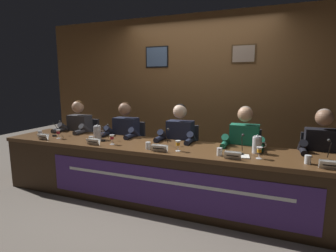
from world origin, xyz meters
TOP-DOWN VIEW (x-y plane):
  - ground_plane at (0.00, 0.00)m, footprint 12.00×12.00m
  - wall_back_panelled at (-0.00, 1.38)m, footprint 5.85×0.14m
  - conference_table at (0.00, -0.12)m, footprint 4.65×0.80m
  - chair_far_left at (-1.74, 0.58)m, footprint 0.44×0.45m
  - panelist_far_left at (-1.74, 0.38)m, footprint 0.51×0.48m
  - nameplate_far_left at (-1.73, -0.30)m, footprint 0.17×0.06m
  - juice_glass_far_left at (-1.59, -0.16)m, footprint 0.06×0.06m
  - water_cup_far_left at (-1.93, -0.17)m, footprint 0.06×0.06m
  - microphone_far_left at (-1.76, -0.03)m, footprint 0.06×0.17m
  - chair_left at (-0.87, 0.58)m, footprint 0.44×0.45m
  - panelist_left at (-0.87, 0.38)m, footprint 0.51×0.48m
  - nameplate_left at (-0.90, -0.29)m, footprint 0.18×0.06m
  - juice_glass_left at (-0.69, -0.19)m, footprint 0.06×0.06m
  - water_cup_left at (-1.00, -0.21)m, footprint 0.06×0.06m
  - microphone_left at (-0.90, -0.04)m, footprint 0.06×0.17m
  - chair_center at (0.00, 0.58)m, footprint 0.44×0.45m
  - panelist_center at (0.00, 0.38)m, footprint 0.51×0.48m
  - nameplate_center at (0.01, -0.29)m, footprint 0.20×0.06m
  - juice_glass_center at (0.20, -0.19)m, footprint 0.06×0.06m
  - water_cup_center at (-0.16, -0.24)m, footprint 0.06×0.06m
  - microphone_center at (-0.02, -0.03)m, footprint 0.06×0.17m
  - chair_right at (0.87, 0.58)m, footprint 0.44×0.45m
  - panelist_right at (0.87, 0.38)m, footprint 0.51×0.48m
  - nameplate_right at (0.83, -0.29)m, footprint 0.17×0.06m
  - juice_glass_right at (1.08, -0.17)m, footprint 0.06×0.06m
  - water_cup_right at (0.68, -0.20)m, footprint 0.06×0.06m
  - microphone_right at (0.89, -0.07)m, footprint 0.06×0.17m
  - chair_far_right at (1.74, 0.58)m, footprint 0.44×0.45m
  - panelist_far_right at (1.74, 0.38)m, footprint 0.51×0.48m
  - nameplate_far_right at (1.71, -0.29)m, footprint 0.19×0.06m
  - water_cup_far_right at (1.53, -0.18)m, footprint 0.06×0.06m
  - microphone_far_right at (1.74, -0.02)m, footprint 0.06×0.17m
  - water_pitcher_left_side at (-1.04, -0.01)m, footprint 0.15×0.10m
  - water_pitcher_right_side at (1.05, 0.05)m, footprint 0.15×0.10m
  - document_stack_right at (0.88, -0.17)m, footprint 0.23×0.18m

SIDE VIEW (x-z plane):
  - ground_plane at x=0.00m, z-range 0.00..0.00m
  - chair_far_left at x=-1.74m, z-range -0.02..0.87m
  - chair_left at x=-0.87m, z-range -0.02..0.87m
  - chair_center at x=0.00m, z-range -0.02..0.87m
  - chair_right at x=0.87m, z-range -0.02..0.87m
  - chair_far_right at x=1.74m, z-range -0.02..0.87m
  - conference_table at x=0.00m, z-range 0.15..0.88m
  - panelist_far_left at x=-1.74m, z-range 0.10..1.31m
  - panelist_left at x=-0.87m, z-range 0.10..1.31m
  - panelist_center at x=0.00m, z-range 0.10..1.31m
  - panelist_right at x=0.87m, z-range 0.10..1.31m
  - panelist_far_right at x=1.74m, z-range 0.10..1.31m
  - document_stack_right at x=0.88m, z-range 0.73..0.74m
  - water_cup_far_left at x=-1.93m, z-range 0.72..0.81m
  - water_cup_left at x=-1.00m, z-range 0.72..0.81m
  - water_cup_center at x=-0.16m, z-range 0.72..0.81m
  - water_cup_right at x=0.68m, z-range 0.72..0.81m
  - water_cup_far_right at x=1.53m, z-range 0.72..0.81m
  - nameplate_far_left at x=-1.73m, z-range 0.73..0.81m
  - nameplate_center at x=0.01m, z-range 0.73..0.81m
  - nameplate_right at x=0.83m, z-range 0.73..0.81m
  - nameplate_left at x=-0.90m, z-range 0.73..0.81m
  - nameplate_far_right at x=1.71m, z-range 0.73..0.81m
  - microphone_far_left at x=-1.76m, z-range 0.69..0.91m
  - microphone_left at x=-0.90m, z-range 0.69..0.91m
  - microphone_center at x=-0.02m, z-range 0.69..0.91m
  - microphone_right at x=0.89m, z-range 0.69..0.91m
  - microphone_far_right at x=1.74m, z-range 0.69..0.91m
  - juice_glass_far_left at x=-1.59m, z-range 0.75..0.88m
  - juice_glass_left at x=-0.69m, z-range 0.75..0.88m
  - juice_glass_center at x=0.20m, z-range 0.75..0.88m
  - juice_glass_right at x=1.08m, z-range 0.75..0.88m
  - water_pitcher_left_side at x=-1.04m, z-range 0.72..0.93m
  - water_pitcher_right_side at x=1.05m, z-range 0.72..0.93m
  - wall_back_panelled at x=0.00m, z-range 0.00..2.60m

